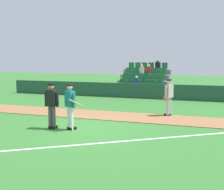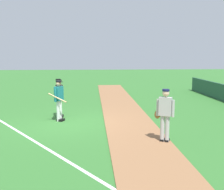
# 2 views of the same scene
# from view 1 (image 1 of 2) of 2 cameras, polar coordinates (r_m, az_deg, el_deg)

# --- Properties ---
(ground_plane) EXTENTS (80.00, 80.00, 0.00)m
(ground_plane) POSITION_cam_1_polar(r_m,az_deg,el_deg) (10.93, -6.13, -6.85)
(ground_plane) COLOR #33702D
(infield_dirt_path) EXTENTS (28.00, 2.07, 0.03)m
(infield_dirt_path) POSITION_cam_1_polar(r_m,az_deg,el_deg) (13.31, -1.37, -4.20)
(infield_dirt_path) COLOR #936642
(infield_dirt_path) RESTS_ON ground
(foul_line_chalk) EXTENTS (9.98, 6.83, 0.01)m
(foul_line_chalk) POSITION_cam_1_polar(r_m,az_deg,el_deg) (9.61, 9.24, -8.86)
(foul_line_chalk) COLOR white
(foul_line_chalk) RESTS_ON ground
(dugout_fence) EXTENTS (20.00, 0.16, 1.03)m
(dugout_fence) POSITION_cam_1_polar(r_m,az_deg,el_deg) (19.35, 5.17, 0.87)
(dugout_fence) COLOR #234C38
(dugout_fence) RESTS_ON ground
(stadium_bleachers) EXTENTS (3.90, 3.80, 2.70)m
(stadium_bleachers) POSITION_cam_1_polar(r_m,az_deg,el_deg) (21.57, 6.62, 2.10)
(stadium_bleachers) COLOR slate
(stadium_bleachers) RESTS_ON ground
(batter_teal_jersey) EXTENTS (0.64, 0.79, 1.76)m
(batter_teal_jersey) POSITION_cam_1_polar(r_m,az_deg,el_deg) (10.59, -8.60, -2.00)
(batter_teal_jersey) COLOR white
(batter_teal_jersey) RESTS_ON ground
(umpire_home_plate) EXTENTS (0.59, 0.31, 1.76)m
(umpire_home_plate) POSITION_cam_1_polar(r_m,az_deg,el_deg) (10.88, -12.30, -1.68)
(umpire_home_plate) COLOR #4C4C4C
(umpire_home_plate) RESTS_ON ground
(runner_grey_jersey) EXTENTS (0.46, 0.60, 1.76)m
(runner_grey_jersey) POSITION_cam_1_polar(r_m,az_deg,el_deg) (13.26, 11.62, -0.24)
(runner_grey_jersey) COLOR #B2B2B2
(runner_grey_jersey) RESTS_ON ground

